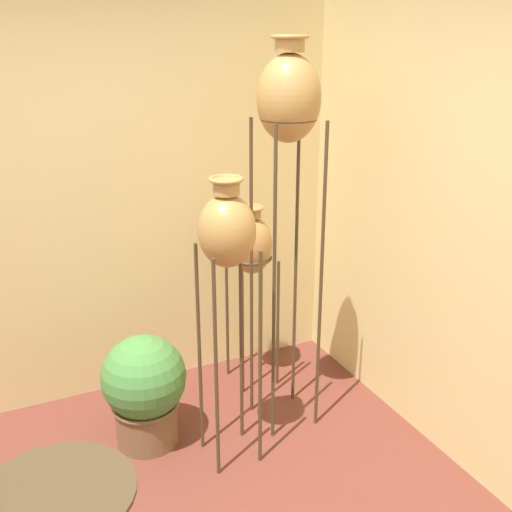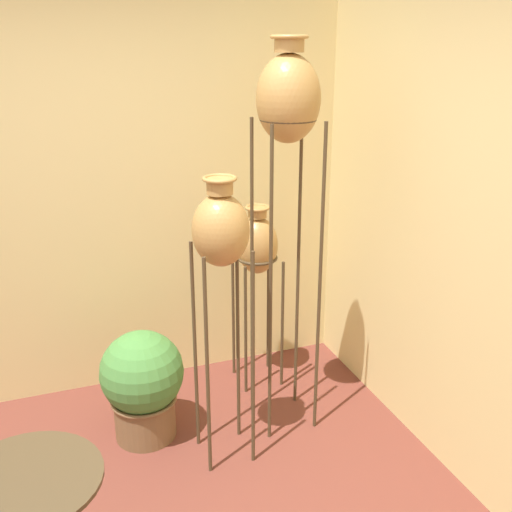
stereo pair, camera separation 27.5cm
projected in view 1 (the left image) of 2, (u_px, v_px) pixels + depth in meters
wall_back at (55, 197)px, 3.54m from camera, size 7.59×0.06×2.70m
vase_stand_tall at (289, 107)px, 3.11m from camera, size 0.34×0.34×2.25m
vase_stand_medium at (227, 237)px, 2.98m from camera, size 0.29×0.29×1.60m
vase_stand_short at (252, 248)px, 3.85m from camera, size 0.28×0.28×1.24m
potted_plant at (145, 388)px, 3.41m from camera, size 0.48×0.48×0.67m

